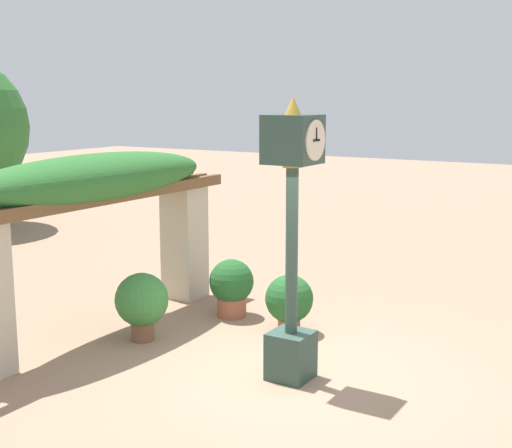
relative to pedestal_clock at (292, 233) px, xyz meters
name	(u,v)px	position (x,y,z in m)	size (l,w,h in m)	color
ground_plane	(287,371)	(0.16, 0.14, -1.82)	(60.00, 60.00, 0.00)	#9E7A60
pedestal_clock	(292,233)	(0.00, 0.00, 0.00)	(0.57, 0.62, 3.43)	#2D473D
pergola	(96,201)	(0.16, 3.30, 0.12)	(5.35, 1.19, 2.62)	#BCB299
potted_plant_near_left	(289,301)	(1.49, 0.84, -1.33)	(0.71, 0.71, 0.87)	#9E563D
potted_plant_near_right	(231,285)	(1.72, 2.00, -1.32)	(0.70, 0.70, 0.92)	#9E563D
potted_plant_far_left	(142,302)	(0.13, 2.47, -1.25)	(0.76, 0.76, 0.98)	brown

